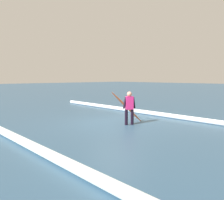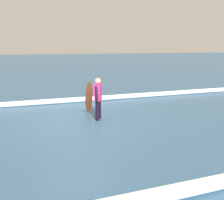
{
  "view_description": "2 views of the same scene",
  "coord_description": "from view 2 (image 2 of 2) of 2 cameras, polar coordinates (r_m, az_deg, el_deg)",
  "views": [
    {
      "loc": [
        -7.86,
        7.61,
        2.16
      ],
      "look_at": [
        -0.43,
        0.57,
        1.16
      ],
      "focal_mm": 37.45,
      "sensor_mm": 36.0,
      "label": 1
    },
    {
      "loc": [
        1.38,
        7.79,
        2.62
      ],
      "look_at": [
        -1.0,
        0.79,
        0.92
      ],
      "focal_mm": 37.76,
      "sensor_mm": 36.0,
      "label": 2
    }
  ],
  "objects": [
    {
      "name": "wave_crest_foreground",
      "position": [
        11.4,
        -5.98,
        0.23
      ],
      "size": [
        19.12,
        0.53,
        0.24
      ],
      "primitive_type": "cylinder",
      "rotation": [
        0.0,
        1.57,
        -0.02
      ],
      "color": "white",
      "rests_on": "ground_plane"
    },
    {
      "name": "surfer",
      "position": [
        8.43,
        -3.38,
        0.81
      ],
      "size": [
        0.34,
        0.58,
        1.51
      ],
      "rotation": [
        0.0,
        0.0,
        4.2
      ],
      "color": "black",
      "rests_on": "ground_plane"
    },
    {
      "name": "ground_plane",
      "position": [
        8.33,
        -8.34,
        -5.5
      ],
      "size": [
        142.16,
        142.16,
        0.0
      ],
      "primitive_type": "plane",
      "color": "#2F4F69"
    },
    {
      "name": "wave_crest_midground",
      "position": [
        4.55,
        15.0,
        -20.65
      ],
      "size": [
        14.93,
        0.41,
        0.27
      ],
      "primitive_type": "cylinder",
      "rotation": [
        0.0,
        1.57,
        -0.01
      ],
      "color": "white",
      "rests_on": "ground_plane"
    },
    {
      "name": "surfboard",
      "position": [
        8.54,
        -5.63,
        0.29
      ],
      "size": [
        0.58,
        1.77,
        1.54
      ],
      "color": "#E55926",
      "rests_on": "ground_plane"
    }
  ]
}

